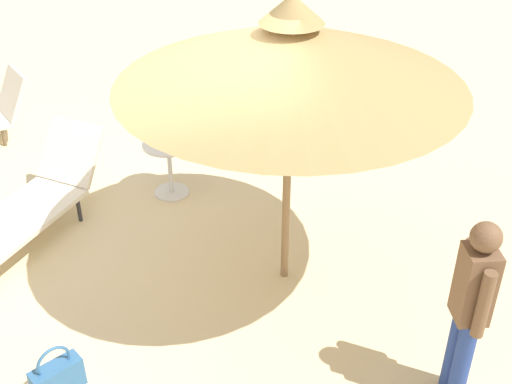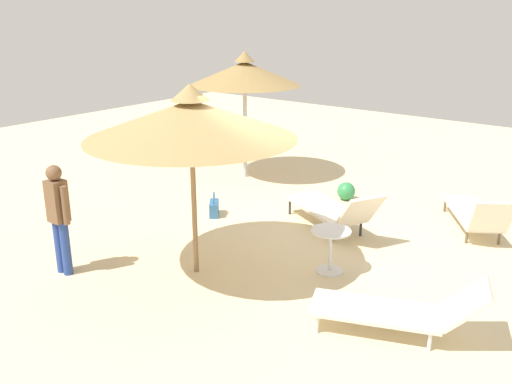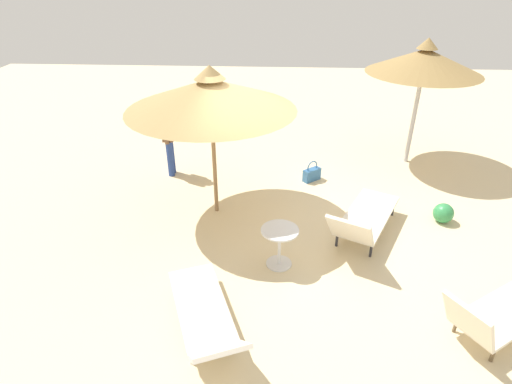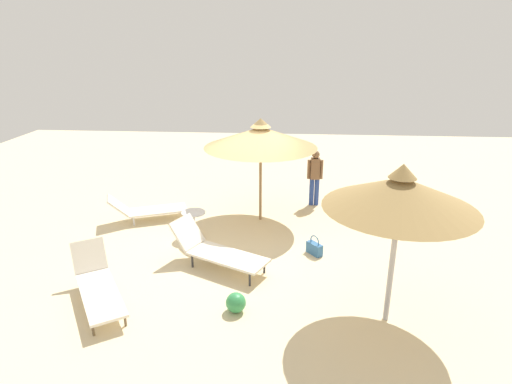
{
  "view_description": "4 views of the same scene",
  "coord_description": "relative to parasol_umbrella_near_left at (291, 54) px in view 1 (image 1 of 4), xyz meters",
  "views": [
    {
      "loc": [
        5.1,
        0.75,
        3.99
      ],
      "look_at": [
        0.06,
        0.95,
        0.78
      ],
      "focal_mm": 46.09,
      "sensor_mm": 36.0,
      "label": 1
    },
    {
      "loc": [
        -4.74,
        6.3,
        3.56
      ],
      "look_at": [
        -0.02,
        0.24,
        1.0
      ],
      "focal_mm": 38.94,
      "sensor_mm": 36.0,
      "label": 2
    },
    {
      "loc": [
        -6.21,
        0.12,
        4.09
      ],
      "look_at": [
        -0.26,
        0.45,
        0.73
      ],
      "focal_mm": 29.25,
      "sensor_mm": 36.0,
      "label": 3
    },
    {
      "loc": [
        0.97,
        -9.05,
        4.43
      ],
      "look_at": [
        0.22,
        0.8,
        0.9
      ],
      "focal_mm": 30.02,
      "sensor_mm": 36.0,
      "label": 4
    }
  ],
  "objects": [
    {
      "name": "handbag",
      "position": [
        1.3,
        -1.82,
        -2.04
      ],
      "size": [
        0.36,
        0.4,
        0.44
      ],
      "color": "#336699",
      "rests_on": "ground"
    },
    {
      "name": "lounge_chair_far_right",
      "position": [
        -0.74,
        -2.52,
        -1.8
      ],
      "size": [
        2.15,
        1.52,
        0.89
      ],
      "color": "silver",
      "rests_on": "ground"
    },
    {
      "name": "parasol_umbrella_near_left",
      "position": [
        0.0,
        0.0,
        0.0
      ],
      "size": [
        2.8,
        2.8,
        2.65
      ],
      "color": "olive",
      "rests_on": "ground"
    },
    {
      "name": "ground",
      "position": [
        -0.3,
        -1.21,
        -2.24
      ],
      "size": [
        24.0,
        24.0,
        0.1
      ],
      "primitive_type": "cube",
      "color": "beige"
    },
    {
      "name": "lounge_chair_front",
      "position": [
        -2.93,
        -0.28,
        -1.87
      ],
      "size": [
        2.03,
        1.28,
        0.73
      ],
      "color": "silver",
      "rests_on": "ground"
    },
    {
      "name": "person_standing_center",
      "position": [
        1.44,
        1.17,
        -1.3
      ],
      "size": [
        0.43,
        0.23,
        1.58
      ],
      "color": "navy",
      "rests_on": "ground"
    },
    {
      "name": "side_table_round",
      "position": [
        -1.49,
        -1.16,
        -1.75
      ],
      "size": [
        0.56,
        0.56,
        0.63
      ],
      "color": "silver",
      "rests_on": "ground"
    }
  ]
}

